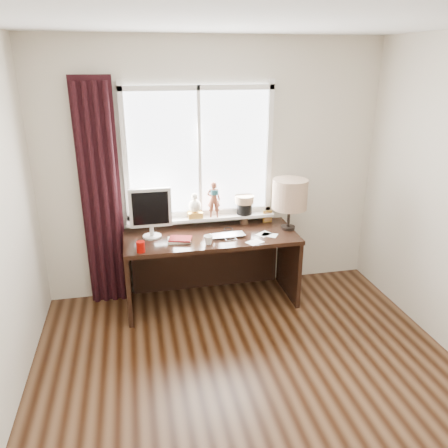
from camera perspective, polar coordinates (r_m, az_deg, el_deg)
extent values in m
cube|color=#50341F|center=(3.40, 5.68, -23.63)|extent=(3.50, 4.00, 0.00)
cube|color=white|center=(2.45, 8.02, 25.93)|extent=(3.50, 4.00, 0.00)
cube|color=beige|center=(4.51, -1.36, 6.91)|extent=(3.50, 0.00, 2.60)
imported|color=silver|center=(4.26, 0.50, -1.51)|extent=(0.35, 0.24, 0.03)
imported|color=white|center=(4.09, -2.05, -2.04)|extent=(0.12, 0.12, 0.09)
cylinder|color=#8B0500|center=(3.98, -10.83, -2.94)|extent=(0.08, 0.08, 0.10)
cube|color=white|center=(4.43, -3.28, 9.27)|extent=(1.40, 0.02, 1.30)
cube|color=silver|center=(4.57, -3.08, 1.50)|extent=(1.50, 0.05, 0.05)
cube|color=silver|center=(4.32, -3.40, 17.36)|extent=(1.50, 0.05, 0.05)
cube|color=silver|center=(4.35, -12.81, 8.61)|extent=(0.05, 0.05, 1.40)
cube|color=silver|center=(4.57, 5.92, 9.55)|extent=(0.05, 0.05, 1.40)
cube|color=silver|center=(4.40, -3.23, 9.21)|extent=(0.03, 0.05, 1.30)
cube|color=silver|center=(4.53, -2.97, 0.82)|extent=(1.52, 0.18, 0.03)
cylinder|color=#4E0409|center=(4.42, -10.15, 1.79)|extent=(0.13, 0.13, 0.23)
cube|color=gold|center=(4.49, -3.80, 1.24)|extent=(0.15, 0.12, 0.06)
sphere|color=beige|center=(4.46, -3.83, 2.39)|extent=(0.13, 0.13, 0.13)
sphere|color=beige|center=(4.43, -3.86, 3.62)|extent=(0.07, 0.07, 0.07)
imported|color=brown|center=(4.45, -1.28, 3.23)|extent=(0.15, 0.12, 0.38)
cylinder|color=#1E4C51|center=(4.42, -1.26, 4.21)|extent=(0.10, 0.10, 0.05)
cylinder|color=black|center=(4.58, 2.68, 2.05)|extent=(0.16, 0.16, 0.12)
cylinder|color=#8C6B4C|center=(4.55, 2.70, 3.24)|extent=(0.20, 0.20, 0.08)
cube|color=black|center=(4.42, -15.74, 3.49)|extent=(0.38, 0.05, 2.25)
cylinder|color=black|center=(4.40, -17.54, 2.90)|extent=(0.06, 0.06, 2.20)
cylinder|color=black|center=(4.39, -16.38, 2.99)|extent=(0.06, 0.06, 2.20)
cylinder|color=black|center=(4.39, -15.21, 3.08)|extent=(0.06, 0.06, 2.20)
cylinder|color=black|center=(4.38, -14.03, 3.17)|extent=(0.06, 0.06, 2.20)
cube|color=black|center=(4.32, -1.69, -1.67)|extent=(1.70, 0.70, 0.04)
cube|color=black|center=(4.42, -12.37, -6.98)|extent=(0.04, 0.64, 0.71)
cube|color=black|center=(4.68, 8.45, -5.11)|extent=(0.04, 0.64, 0.71)
cube|color=black|center=(4.77, -2.37, -4.35)|extent=(1.60, 0.03, 0.71)
cylinder|color=beige|center=(4.31, -9.37, -1.58)|extent=(0.18, 0.18, 0.01)
cylinder|color=beige|center=(4.29, -9.41, -0.87)|extent=(0.04, 0.04, 0.10)
cube|color=beige|center=(4.21, -9.60, 2.10)|extent=(0.40, 0.04, 0.38)
cube|color=black|center=(4.19, -9.58, 2.00)|extent=(0.34, 0.01, 0.32)
cube|color=beige|center=(4.19, -5.86, -2.09)|extent=(0.23, 0.18, 0.02)
cube|color=#5A0707|center=(4.17, -5.72, -1.93)|extent=(0.24, 0.20, 0.01)
cylinder|color=black|center=(4.59, 2.64, 0.75)|extent=(0.09, 0.09, 0.12)
cylinder|color=black|center=(4.58, 2.43, 1.37)|extent=(0.01, 0.01, 0.22)
cylinder|color=black|center=(4.57, 2.81, 1.14)|extent=(0.01, 0.01, 0.19)
cylinder|color=black|center=(4.58, 2.60, 1.58)|extent=(0.01, 0.01, 0.25)
cylinder|color=black|center=(4.60, 2.82, 1.11)|extent=(0.01, 0.01, 0.17)
cube|color=gold|center=(4.65, 5.70, 1.00)|extent=(0.10, 0.02, 0.13)
cube|color=#996633|center=(4.64, 5.74, 0.95)|extent=(0.08, 0.01, 0.10)
cylinder|color=black|center=(4.51, 8.36, -0.45)|extent=(0.14, 0.14, 0.03)
cylinder|color=black|center=(4.46, 8.45, 1.05)|extent=(0.03, 0.03, 0.22)
cylinder|color=tan|center=(4.39, 8.60, 3.88)|extent=(0.35, 0.35, 0.30)
cube|color=white|center=(4.34, 5.26, -1.32)|extent=(0.19, 0.18, 0.00)
cube|color=white|center=(4.33, 5.96, -1.43)|extent=(0.19, 0.17, 0.00)
cube|color=white|center=(4.15, 4.05, -2.38)|extent=(0.18, 0.17, 0.00)
torus|color=black|center=(4.25, -0.28, -1.68)|extent=(0.17, 0.17, 0.01)
torus|color=black|center=(4.34, 1.10, -1.20)|extent=(0.15, 0.15, 0.01)
torus|color=black|center=(4.44, 0.57, -0.68)|extent=(0.11, 0.11, 0.01)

